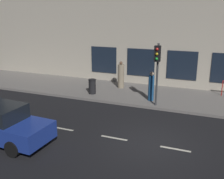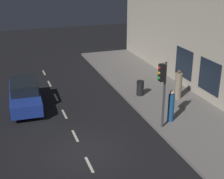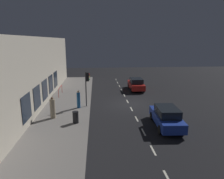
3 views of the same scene
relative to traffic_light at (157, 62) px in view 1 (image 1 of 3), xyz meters
name	(u,v)px [view 1 (image 1 of 3)]	position (x,y,z in m)	size (l,w,h in m)	color
ground_plane	(151,145)	(-4.24, -0.79, -2.65)	(60.00, 60.00, 0.00)	black
sidewalk	(175,98)	(2.01, -0.79, -2.58)	(4.50, 32.00, 0.15)	gray
building_facade	(184,40)	(4.56, -0.79, 0.75)	(0.65, 32.00, 6.82)	beige
lane_centre_line	(175,149)	(-4.24, -1.79, -2.65)	(0.12, 27.20, 0.01)	beige
traffic_light	(157,62)	(0.00, 0.00, 0.00)	(0.46, 0.32, 3.45)	#424244
pedestrian_0	(121,76)	(2.77, 3.04, -1.66)	(0.58, 0.58, 1.83)	gray
pedestrian_1	(151,87)	(0.85, 0.47, -1.69)	(0.38, 0.38, 1.73)	#1E5189
trash_bin	(92,86)	(0.79, 4.26, -2.03)	(0.48, 0.48, 0.94)	black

